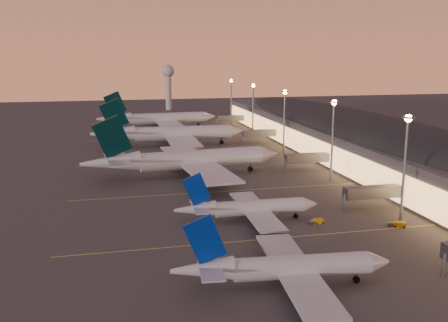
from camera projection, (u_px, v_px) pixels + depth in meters
ground at (259, 231)px, 114.03m from camera, size 700.00×700.00×0.00m
airliner_narrow_south at (283, 268)px, 85.97m from camera, size 38.87×34.85×13.88m
airliner_narrow_north at (248, 208)px, 120.34m from camera, size 35.45×31.59×12.69m
airliner_wide_near at (185, 160)px, 164.13m from camera, size 66.81×61.16×21.37m
airliner_wide_mid at (170, 134)px, 218.80m from camera, size 67.28×61.03×21.59m
airliner_wide_far at (158, 119)px, 271.11m from camera, size 64.95×59.14×20.80m
terminal_building at (357, 135)px, 194.77m from camera, size 56.35×255.00×17.46m
light_masts at (303, 117)px, 180.17m from camera, size 2.20×217.20×25.90m
radar_tower at (168, 80)px, 359.44m from camera, size 9.00×9.00×32.50m
lane_markings at (221, 187)px, 152.16m from camera, size 90.00×180.36×0.00m
baggage_tug_c at (316, 221)px, 119.28m from camera, size 3.90×2.14×1.10m
baggage_tug_d at (398, 224)px, 117.17m from camera, size 4.28×3.46×1.21m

